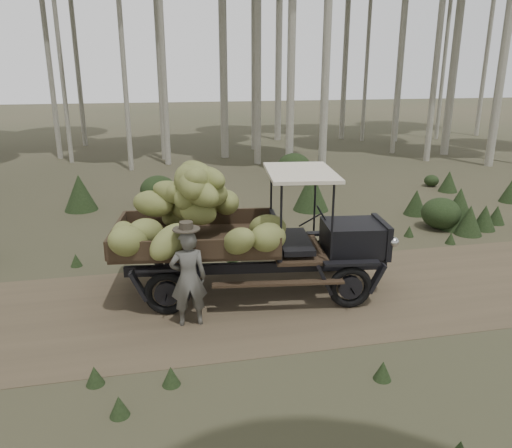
# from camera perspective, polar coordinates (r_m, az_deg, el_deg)

# --- Properties ---
(ground) EXTENTS (120.00, 120.00, 0.00)m
(ground) POSITION_cam_1_polar(r_m,az_deg,el_deg) (10.62, 12.38, -7.42)
(ground) COLOR #473D2B
(ground) RESTS_ON ground
(dirt_track) EXTENTS (70.00, 4.00, 0.01)m
(dirt_track) POSITION_cam_1_polar(r_m,az_deg,el_deg) (10.61, 12.38, -7.40)
(dirt_track) COLOR brown
(dirt_track) RESTS_ON ground
(banana_truck) EXTENTS (5.76, 3.03, 2.80)m
(banana_truck) POSITION_cam_1_polar(r_m,az_deg,el_deg) (9.68, -4.42, 0.82)
(banana_truck) COLOR black
(banana_truck) RESTS_ON ground
(farmer) EXTENTS (0.64, 0.47, 1.92)m
(farmer) POSITION_cam_1_polar(r_m,az_deg,el_deg) (8.80, -7.74, -6.05)
(farmer) COLOR #504F4A
(farmer) RESTS_ON ground
(undergrowth) EXTENTS (24.84, 22.00, 1.36)m
(undergrowth) POSITION_cam_1_polar(r_m,az_deg,el_deg) (12.87, 19.49, -1.09)
(undergrowth) COLOR #233319
(undergrowth) RESTS_ON ground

